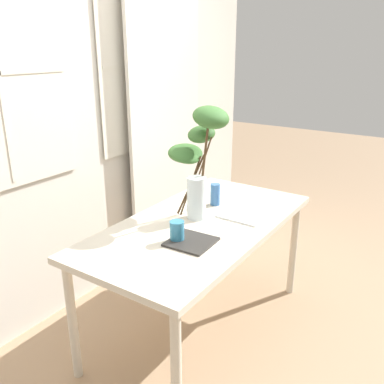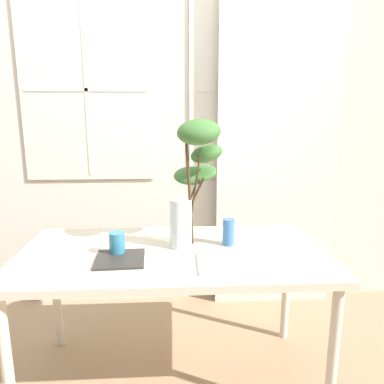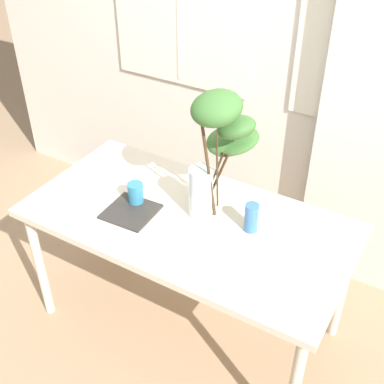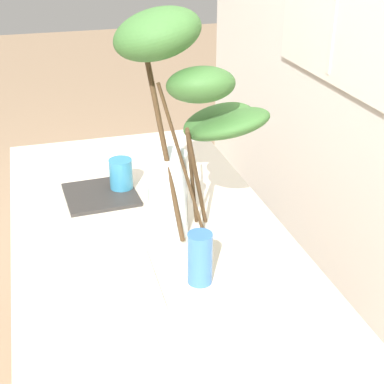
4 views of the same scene
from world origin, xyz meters
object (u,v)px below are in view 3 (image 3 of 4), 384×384
(dining_table, at_px, (187,228))
(vase_with_branches, at_px, (220,144))
(plate_square_left, at_px, (131,212))
(drinking_glass_blue_left, at_px, (136,194))
(plate_square_right, at_px, (216,257))
(drinking_glass_blue_right, at_px, (251,218))

(dining_table, height_order, vase_with_branches, vase_with_branches)
(plate_square_left, bearing_deg, drinking_glass_blue_left, 106.97)
(dining_table, relative_size, plate_square_left, 6.77)
(vase_with_branches, distance_m, plate_square_right, 0.49)
(drinking_glass_blue_right, relative_size, plate_square_right, 0.52)
(plate_square_right, bearing_deg, plate_square_left, 172.54)
(drinking_glass_blue_left, xyz_separation_m, plate_square_right, (0.54, -0.14, -0.05))
(vase_with_branches, bearing_deg, dining_table, -141.56)
(plate_square_right, bearing_deg, dining_table, 145.65)
(vase_with_branches, distance_m, plate_square_left, 0.57)
(drinking_glass_blue_right, bearing_deg, plate_square_right, -100.28)
(dining_table, distance_m, plate_square_right, 0.32)
(dining_table, bearing_deg, plate_square_left, -157.14)
(plate_square_left, xyz_separation_m, plate_square_right, (0.51, -0.07, -0.00))
(dining_table, relative_size, drinking_glass_blue_left, 13.71)
(plate_square_left, bearing_deg, vase_with_branches, 28.26)
(drinking_glass_blue_left, relative_size, plate_square_right, 0.41)
(drinking_glass_blue_left, bearing_deg, plate_square_right, -14.98)
(dining_table, bearing_deg, drinking_glass_blue_left, -173.51)
(drinking_glass_blue_right, xyz_separation_m, plate_square_right, (-0.05, -0.25, -0.07))
(dining_table, xyz_separation_m, drinking_glass_blue_left, (-0.28, -0.03, 0.13))
(drinking_glass_blue_left, bearing_deg, vase_with_branches, 17.39)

